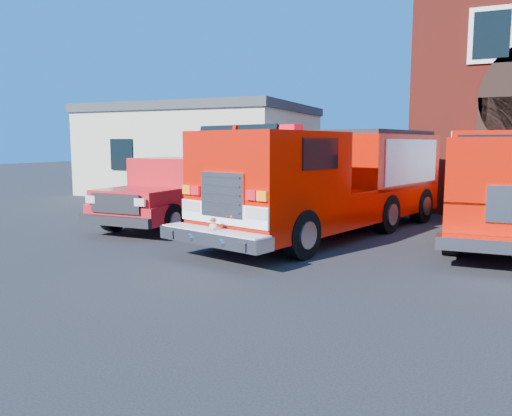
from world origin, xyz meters
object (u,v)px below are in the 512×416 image
at_px(side_building, 204,149).
at_px(fire_engine, 335,180).
at_px(secondary_truck, 502,180).
at_px(pickup_truck, 181,192).

xyz_separation_m(side_building, fire_engine, (9.19, -9.14, -0.70)).
bearing_deg(secondary_truck, fire_engine, -162.38).
height_order(side_building, pickup_truck, side_building).
relative_size(pickup_truck, secondary_truck, 0.73).
height_order(pickup_truck, secondary_truck, secondary_truck).
height_order(fire_engine, pickup_truck, fire_engine).
bearing_deg(fire_engine, secondary_truck, 17.62).
height_order(side_building, secondary_truck, side_building).
bearing_deg(fire_engine, pickup_truck, -178.91).
bearing_deg(secondary_truck, pickup_truck, -171.07).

